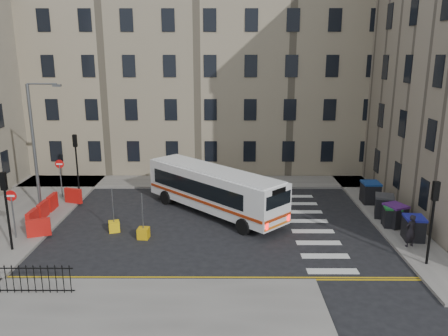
{
  "coord_description": "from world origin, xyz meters",
  "views": [
    {
      "loc": [
        -1.01,
        -24.6,
        9.83
      ],
      "look_at": [
        -1.13,
        1.73,
        3.0
      ],
      "focal_mm": 35.0,
      "sensor_mm": 36.0,
      "label": 1
    }
  ],
  "objects_px": {
    "streetlamp": "(34,146)",
    "wheelie_bin_b": "(395,215)",
    "bollard_yellow": "(144,233)",
    "wheelie_bin_c": "(391,216)",
    "wheelie_bin_d": "(384,206)",
    "wheelie_bin_a": "(414,228)",
    "bus": "(214,188)",
    "pedestrian": "(411,231)",
    "bollard_chevron": "(114,226)",
    "wheelie_bin_e": "(370,192)"
  },
  "relations": [
    {
      "from": "wheelie_bin_d",
      "to": "pedestrian",
      "type": "xyz_separation_m",
      "value": [
        -0.15,
        -4.32,
        0.17
      ]
    },
    {
      "from": "bus",
      "to": "wheelie_bin_c",
      "type": "distance_m",
      "value": 10.75
    },
    {
      "from": "wheelie_bin_a",
      "to": "pedestrian",
      "type": "height_order",
      "value": "pedestrian"
    },
    {
      "from": "bus",
      "to": "bollard_yellow",
      "type": "distance_m",
      "value": 5.67
    },
    {
      "from": "wheelie_bin_c",
      "to": "pedestrian",
      "type": "height_order",
      "value": "pedestrian"
    },
    {
      "from": "streetlamp",
      "to": "bollard_chevron",
      "type": "relative_size",
      "value": 13.57
    },
    {
      "from": "wheelie_bin_b",
      "to": "wheelie_bin_d",
      "type": "bearing_deg",
      "value": 71.51
    },
    {
      "from": "wheelie_bin_a",
      "to": "wheelie_bin_e",
      "type": "distance_m",
      "value": 6.12
    },
    {
      "from": "bollard_yellow",
      "to": "bollard_chevron",
      "type": "bearing_deg",
      "value": 152.68
    },
    {
      "from": "wheelie_bin_a",
      "to": "wheelie_bin_d",
      "type": "xyz_separation_m",
      "value": [
        -0.39,
        3.44,
        0.04
      ]
    },
    {
      "from": "wheelie_bin_c",
      "to": "wheelie_bin_e",
      "type": "distance_m",
      "value": 4.16
    },
    {
      "from": "wheelie_bin_d",
      "to": "bollard_yellow",
      "type": "relative_size",
      "value": 2.54
    },
    {
      "from": "bollard_chevron",
      "to": "bus",
      "type": "bearing_deg",
      "value": 28.49
    },
    {
      "from": "wheelie_bin_b",
      "to": "bollard_yellow",
      "type": "distance_m",
      "value": 14.48
    },
    {
      "from": "streetlamp",
      "to": "wheelie_bin_b",
      "type": "height_order",
      "value": "streetlamp"
    },
    {
      "from": "bollard_yellow",
      "to": "wheelie_bin_c",
      "type": "bearing_deg",
      "value": 6.11
    },
    {
      "from": "streetlamp",
      "to": "bollard_yellow",
      "type": "distance_m",
      "value": 9.46
    },
    {
      "from": "bollard_yellow",
      "to": "wheelie_bin_d",
      "type": "bearing_deg",
      "value": 11.91
    },
    {
      "from": "wheelie_bin_e",
      "to": "pedestrian",
      "type": "distance_m",
      "value": 6.99
    },
    {
      "from": "streetlamp",
      "to": "bus",
      "type": "distance_m",
      "value": 11.53
    },
    {
      "from": "streetlamp",
      "to": "wheelie_bin_e",
      "type": "distance_m",
      "value": 22.04
    },
    {
      "from": "streetlamp",
      "to": "bus",
      "type": "height_order",
      "value": "streetlamp"
    },
    {
      "from": "streetlamp",
      "to": "wheelie_bin_b",
      "type": "xyz_separation_m",
      "value": [
        21.82,
        -2.72,
        -3.53
      ]
    },
    {
      "from": "bollard_chevron",
      "to": "pedestrian",
      "type": "bearing_deg",
      "value": -8.08
    },
    {
      "from": "wheelie_bin_b",
      "to": "wheelie_bin_c",
      "type": "height_order",
      "value": "wheelie_bin_b"
    },
    {
      "from": "bus",
      "to": "wheelie_bin_b",
      "type": "bearing_deg",
      "value": -57.88
    },
    {
      "from": "streetlamp",
      "to": "wheelie_bin_e",
      "type": "bearing_deg",
      "value": 3.84
    },
    {
      "from": "streetlamp",
      "to": "pedestrian",
      "type": "relative_size",
      "value": 4.68
    },
    {
      "from": "bus",
      "to": "wheelie_bin_a",
      "type": "xyz_separation_m",
      "value": [
        10.89,
        -4.45,
        -0.83
      ]
    },
    {
      "from": "wheelie_bin_b",
      "to": "wheelie_bin_c",
      "type": "distance_m",
      "value": 0.2
    },
    {
      "from": "streetlamp",
      "to": "wheelie_bin_e",
      "type": "height_order",
      "value": "streetlamp"
    },
    {
      "from": "wheelie_bin_c",
      "to": "wheelie_bin_e",
      "type": "relative_size",
      "value": 0.85
    },
    {
      "from": "wheelie_bin_a",
      "to": "wheelie_bin_e",
      "type": "relative_size",
      "value": 0.91
    },
    {
      "from": "wheelie_bin_b",
      "to": "bollard_yellow",
      "type": "height_order",
      "value": "wheelie_bin_b"
    },
    {
      "from": "wheelie_bin_e",
      "to": "wheelie_bin_a",
      "type": "bearing_deg",
      "value": -85.62
    },
    {
      "from": "wheelie_bin_a",
      "to": "bus",
      "type": "bearing_deg",
      "value": 163.9
    },
    {
      "from": "wheelie_bin_d",
      "to": "wheelie_bin_b",
      "type": "bearing_deg",
      "value": -67.89
    },
    {
      "from": "wheelie_bin_c",
      "to": "pedestrian",
      "type": "xyz_separation_m",
      "value": [
        -0.07,
        -2.83,
        0.26
      ]
    },
    {
      "from": "wheelie_bin_d",
      "to": "bollard_yellow",
      "type": "xyz_separation_m",
      "value": [
        -14.27,
        -3.01,
        -0.55
      ]
    },
    {
      "from": "bollard_yellow",
      "to": "wheelie_bin_a",
      "type": "bearing_deg",
      "value": -1.67
    },
    {
      "from": "wheelie_bin_a",
      "to": "bollard_yellow",
      "type": "distance_m",
      "value": 14.68
    },
    {
      "from": "wheelie_bin_d",
      "to": "pedestrian",
      "type": "bearing_deg",
      "value": -74.24
    },
    {
      "from": "wheelie_bin_c",
      "to": "bollard_yellow",
      "type": "height_order",
      "value": "wheelie_bin_c"
    },
    {
      "from": "bus",
      "to": "wheelie_bin_a",
      "type": "bearing_deg",
      "value": -66.75
    },
    {
      "from": "streetlamp",
      "to": "wheelie_bin_a",
      "type": "relative_size",
      "value": 6.25
    },
    {
      "from": "wheelie_bin_e",
      "to": "bollard_yellow",
      "type": "bearing_deg",
      "value": -157.49
    },
    {
      "from": "streetlamp",
      "to": "wheelie_bin_c",
      "type": "height_order",
      "value": "streetlamp"
    },
    {
      "from": "bus",
      "to": "bollard_chevron",
      "type": "distance_m",
      "value": 6.55
    },
    {
      "from": "streetlamp",
      "to": "wheelie_bin_a",
      "type": "height_order",
      "value": "streetlamp"
    },
    {
      "from": "streetlamp",
      "to": "bollard_yellow",
      "type": "bearing_deg",
      "value": -29.6
    }
  ]
}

